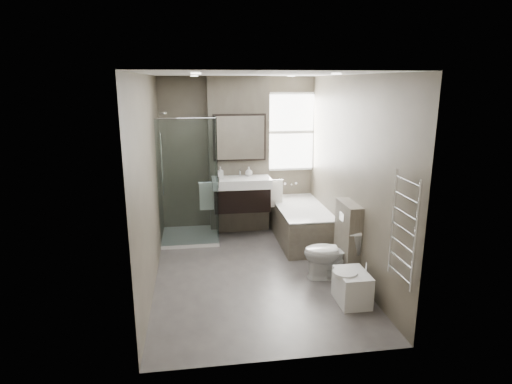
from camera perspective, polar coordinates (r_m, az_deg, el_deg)
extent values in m
cube|color=#514C4A|center=(5.91, -0.30, -10.90)|extent=(2.65, 3.85, 0.05)
cube|color=silver|center=(5.34, -0.34, 15.72)|extent=(2.65, 3.85, 0.05)
cube|color=#60584A|center=(7.35, -2.45, 5.02)|extent=(2.65, 0.05, 2.60)
cube|color=#60584A|center=(3.65, 3.98, -4.94)|extent=(2.65, 0.05, 2.60)
cube|color=#60584A|center=(5.45, -14.24, 1.21)|extent=(0.05, 3.85, 2.60)
cube|color=#60584A|center=(5.81, 12.74, 2.10)|extent=(0.05, 3.85, 2.60)
cube|color=#5B5448|center=(7.20, -2.33, 4.82)|extent=(1.00, 0.25, 2.60)
cube|color=black|center=(7.00, -1.96, -0.82)|extent=(0.90, 0.45, 0.38)
cube|color=white|center=(6.94, -1.98, 1.29)|extent=(0.95, 0.47, 0.15)
cylinder|color=silver|center=(7.07, -2.15, 2.66)|extent=(0.03, 0.03, 0.12)
cylinder|color=silver|center=(7.00, -2.10, 3.00)|extent=(0.02, 0.12, 0.02)
cube|color=black|center=(7.00, -2.22, 7.27)|extent=(0.86, 0.06, 0.76)
cube|color=white|center=(6.96, -2.18, 7.23)|extent=(0.80, 0.02, 0.70)
cube|color=white|center=(6.93, -6.55, -0.56)|extent=(0.24, 0.06, 0.44)
cube|color=white|center=(7.05, 2.58, -0.22)|extent=(0.24, 0.06, 0.44)
cube|color=white|center=(7.18, -8.73, -5.88)|extent=(0.90, 0.90, 0.06)
cube|color=white|center=(6.47, -9.07, 1.08)|extent=(0.88, 0.01, 1.94)
cube|color=white|center=(6.91, -5.36, 2.06)|extent=(0.01, 0.88, 1.94)
cylinder|color=silver|center=(6.87, -12.46, 3.59)|extent=(0.02, 0.02, 1.00)
cube|color=#5B5448|center=(6.97, 5.97, -4.28)|extent=(0.75, 1.60, 0.55)
cube|color=white|center=(6.89, 6.03, -2.07)|extent=(0.75, 1.60, 0.03)
cube|color=white|center=(6.91, 6.01, -2.59)|extent=(0.61, 1.42, 0.12)
cube|color=white|center=(7.40, 4.57, 7.98)|extent=(0.98, 0.04, 1.33)
cube|color=white|center=(7.38, 4.61, 7.96)|extent=(0.90, 0.01, 1.25)
cube|color=white|center=(7.37, 4.62, 7.96)|extent=(0.90, 0.01, 0.05)
imported|color=white|center=(5.70, 9.93, -8.00)|extent=(0.74, 0.50, 0.70)
cube|color=#5B5448|center=(5.77, 12.11, -6.24)|extent=(0.18, 0.55, 1.00)
cube|color=silver|center=(5.63, 11.37, -3.27)|extent=(0.01, 0.16, 0.11)
cube|color=white|center=(5.22, 12.69, -12.30)|extent=(0.34, 0.47, 0.38)
cylinder|color=white|center=(5.11, 11.79, -10.57)|extent=(0.28, 0.28, 0.05)
cylinder|color=silver|center=(5.17, 14.52, -9.57)|extent=(0.02, 0.02, 0.10)
cylinder|color=silver|center=(4.23, 20.50, -5.68)|extent=(0.03, 0.03, 1.10)
cylinder|color=silver|center=(4.62, 17.79, -3.78)|extent=(0.03, 0.03, 1.10)
cube|color=silver|center=(4.42, 19.09, -4.69)|extent=(0.02, 0.46, 1.00)
imported|color=white|center=(6.84, -4.76, 2.56)|extent=(0.09, 0.09, 0.20)
imported|color=white|center=(7.05, -0.96, 2.77)|extent=(0.12, 0.12, 0.15)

